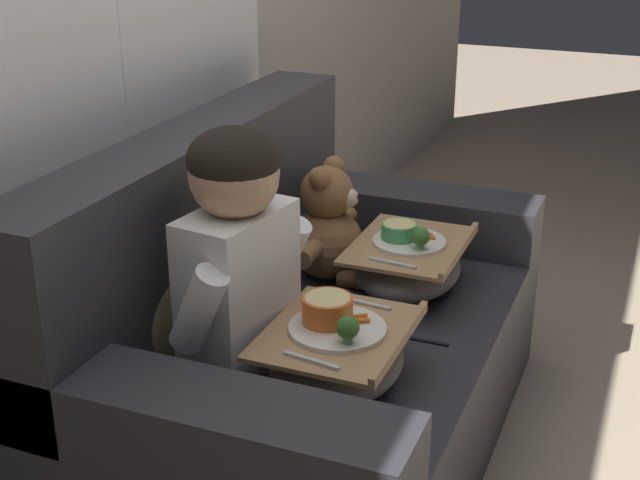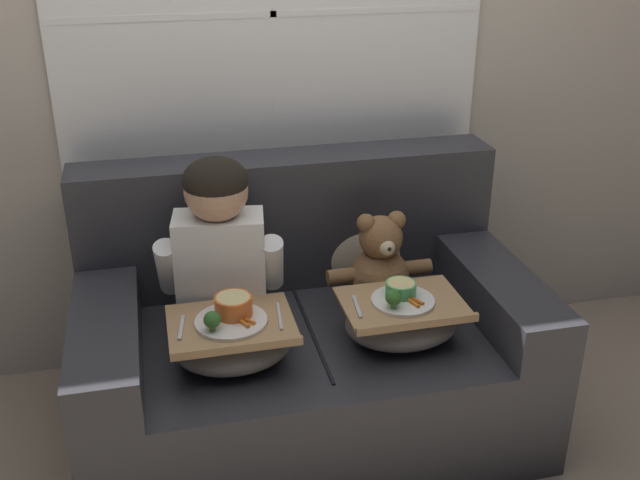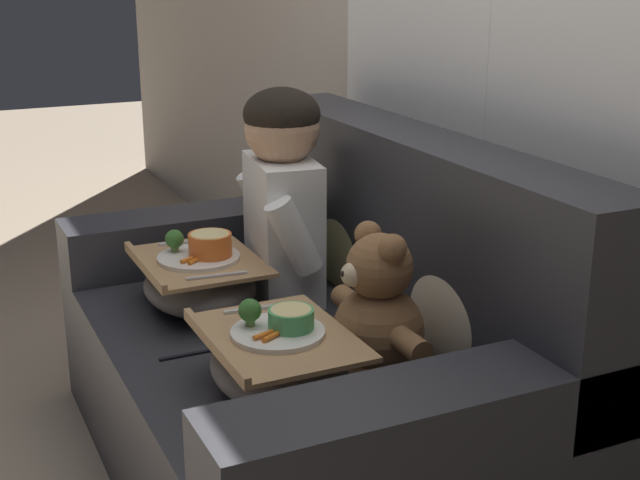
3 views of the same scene
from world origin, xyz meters
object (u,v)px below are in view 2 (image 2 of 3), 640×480
(throw_pillow_behind_child, at_px, (215,257))
(lap_tray_teddy, at_px, (402,319))
(throw_pillow_behind_teddy, at_px, (364,242))
(teddy_bear, at_px, (380,267))
(couch, at_px, (304,338))
(child_figure, at_px, (219,236))
(lap_tray_child, at_px, (232,340))

(throw_pillow_behind_child, xyz_separation_m, lap_tray_teddy, (0.59, -0.48, -0.08))
(throw_pillow_behind_child, xyz_separation_m, throw_pillow_behind_teddy, (0.59, -0.00, 0.00))
(throw_pillow_behind_teddy, xyz_separation_m, lap_tray_teddy, (-0.00, -0.48, -0.08))
(teddy_bear, height_order, lap_tray_teddy, teddy_bear)
(couch, distance_m, throw_pillow_behind_teddy, 0.46)
(throw_pillow_behind_child, height_order, lap_tray_teddy, throw_pillow_behind_child)
(child_figure, height_order, lap_tray_child, child_figure)
(child_figure, distance_m, lap_tray_teddy, 0.70)
(couch, height_order, child_figure, child_figure)
(throw_pillow_behind_teddy, bearing_deg, lap_tray_child, -141.02)
(teddy_bear, relative_size, lap_tray_child, 0.98)
(lap_tray_child, distance_m, lap_tray_teddy, 0.59)
(throw_pillow_behind_teddy, height_order, lap_tray_child, throw_pillow_behind_teddy)
(throw_pillow_behind_child, xyz_separation_m, child_figure, (-0.00, -0.21, 0.18))
(throw_pillow_behind_teddy, distance_m, lap_tray_teddy, 0.49)
(child_figure, xyz_separation_m, lap_tray_teddy, (0.59, -0.26, -0.26))
(throw_pillow_behind_child, distance_m, child_figure, 0.28)
(couch, xyz_separation_m, throw_pillow_behind_teddy, (0.30, 0.23, 0.27))
(couch, height_order, lap_tray_child, couch)
(teddy_bear, distance_m, lap_tray_child, 0.65)
(teddy_bear, bearing_deg, lap_tray_teddy, -90.11)
(lap_tray_teddy, bearing_deg, couch, 140.25)
(couch, relative_size, throw_pillow_behind_teddy, 4.33)
(couch, xyz_separation_m, throw_pillow_behind_child, (-0.30, 0.23, 0.27))
(throw_pillow_behind_child, bearing_deg, lap_tray_child, -89.97)
(throw_pillow_behind_child, distance_m, teddy_bear, 0.63)
(throw_pillow_behind_teddy, relative_size, teddy_bear, 0.93)
(throw_pillow_behind_child, relative_size, child_figure, 0.57)
(lap_tray_child, bearing_deg, couch, 39.65)
(throw_pillow_behind_teddy, height_order, lap_tray_teddy, throw_pillow_behind_teddy)
(throw_pillow_behind_child, bearing_deg, teddy_bear, -20.33)
(throw_pillow_behind_child, relative_size, lap_tray_teddy, 0.86)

